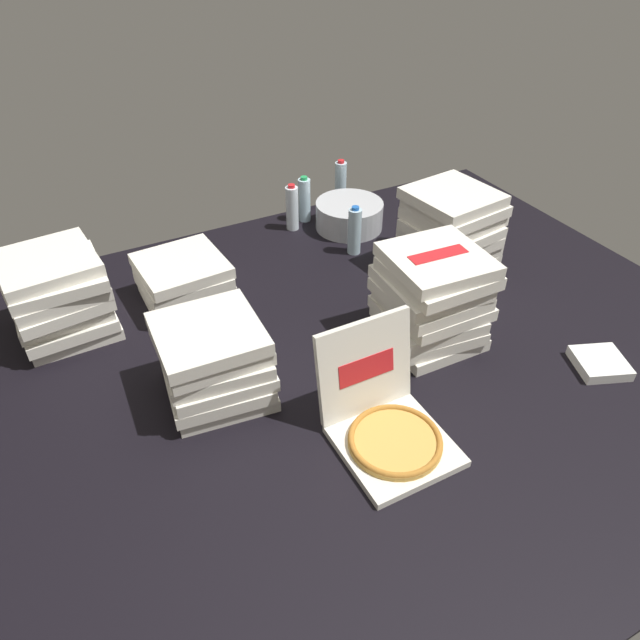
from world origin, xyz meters
TOP-DOWN VIEW (x-y plane):
  - ground_plane at (0.00, 0.00)m, footprint 3.20×2.40m
  - open_pizza_box at (-0.03, -0.39)m, footprint 0.34×0.41m
  - pizza_stack_left_near at (0.39, -0.04)m, footprint 0.38×0.38m
  - pizza_stack_center_far at (-0.44, 0.06)m, footprint 0.39×0.39m
  - pizza_stack_left_far at (-0.85, 0.67)m, footprint 0.38×0.40m
  - pizza_stack_right_near at (-0.37, 0.66)m, footprint 0.36×0.37m
  - pizza_stack_center_near at (0.77, 0.34)m, footprint 0.40×0.40m
  - ice_bucket at (0.58, 0.89)m, footprint 0.34×0.34m
  - water_bottle_0 at (0.68, 1.17)m, footprint 0.06×0.06m
  - water_bottle_1 at (0.31, 1.02)m, footprint 0.06×0.06m
  - water_bottle_2 at (0.47, 0.66)m, footprint 0.06×0.06m
  - water_bottle_3 at (0.41, 1.07)m, footprint 0.06×0.06m
  - water_bottle_4 at (0.75, 0.62)m, footprint 0.06×0.06m
  - napkin_pile at (0.86, -0.48)m, footprint 0.23×0.23m

SIDE VIEW (x-z plane):
  - ground_plane at x=0.00m, z-range -0.02..0.00m
  - napkin_pile at x=0.86m, z-range 0.00..0.04m
  - ice_bucket at x=0.58m, z-range 0.00..0.14m
  - open_pizza_box at x=-0.03m, z-range -0.11..0.26m
  - pizza_stack_right_near at x=-0.37m, z-range 0.00..0.19m
  - water_bottle_0 at x=0.68m, z-range -0.01..0.24m
  - water_bottle_1 at x=0.31m, z-range -0.01..0.24m
  - water_bottle_2 at x=0.47m, z-range -0.01..0.24m
  - water_bottle_3 at x=0.41m, z-range -0.01..0.24m
  - water_bottle_4 at x=0.75m, z-range -0.01..0.24m
  - pizza_stack_center_far at x=-0.44m, z-range 0.00..0.29m
  - pizza_stack_left_far at x=-0.85m, z-range 0.00..0.34m
  - pizza_stack_center_near at x=0.77m, z-range 0.00..0.39m
  - pizza_stack_left_near at x=0.39m, z-range 0.00..0.39m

